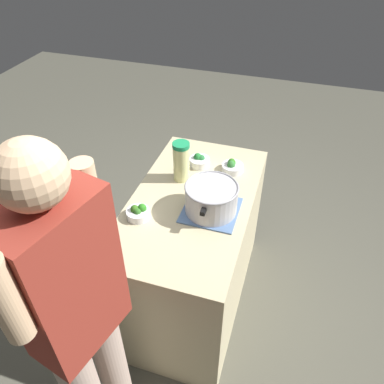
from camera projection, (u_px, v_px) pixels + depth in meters
name	position (u px, v px, depth m)	size (l,w,h in m)	color
ground_plane	(192.00, 293.00, 2.63)	(8.00, 8.00, 0.00)	#504E42
counter_slab	(192.00, 251.00, 2.35)	(1.21, 0.66, 0.87)	#BBAF87
dish_cloth	(211.00, 210.00, 2.00)	(0.29, 0.29, 0.01)	#52719D
cooking_pot	(211.00, 198.00, 1.95)	(0.35, 0.28, 0.16)	#B7B7BC
lemonade_pitcher	(181.00, 161.00, 2.15)	(0.10, 0.10, 0.24)	beige
broccoli_bowl_front	(199.00, 161.00, 2.32)	(0.13, 0.13, 0.08)	silver
broccoli_bowl_center	(232.00, 167.00, 2.27)	(0.13, 0.13, 0.08)	silver
broccoli_bowl_back	(138.00, 213.00, 1.95)	(0.12, 0.12, 0.08)	silver
person_cook	(81.00, 323.00, 1.37)	(0.50, 0.27, 1.75)	tan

